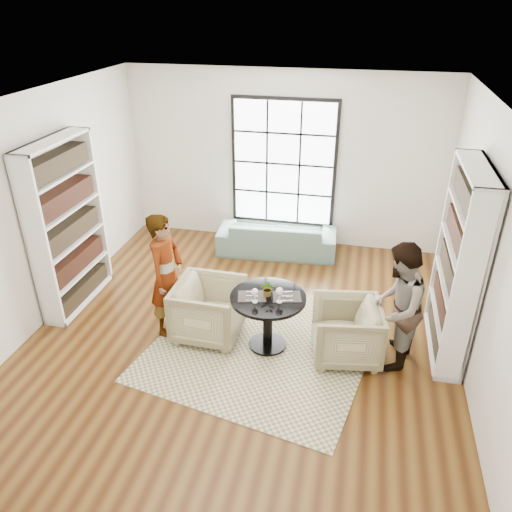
% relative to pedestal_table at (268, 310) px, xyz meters
% --- Properties ---
extents(ground, '(6.00, 6.00, 0.00)m').
position_rel_pedestal_table_xyz_m(ground, '(-0.37, 0.17, -0.54)').
color(ground, brown).
extents(room_shell, '(6.00, 6.01, 6.00)m').
position_rel_pedestal_table_xyz_m(room_shell, '(-0.37, 0.72, 0.71)').
color(room_shell, silver).
rests_on(room_shell, ground).
extents(rug, '(3.10, 3.10, 0.01)m').
position_rel_pedestal_table_xyz_m(rug, '(-0.07, -0.03, -0.54)').
color(rug, beige).
rests_on(rug, ground).
extents(pedestal_table, '(0.94, 0.94, 0.75)m').
position_rel_pedestal_table_xyz_m(pedestal_table, '(0.00, 0.00, 0.00)').
color(pedestal_table, black).
rests_on(pedestal_table, ground).
extents(sofa, '(2.08, 0.93, 0.59)m').
position_rel_pedestal_table_xyz_m(sofa, '(-0.37, 2.62, -0.25)').
color(sofa, gray).
rests_on(sofa, ground).
extents(armchair_left, '(0.88, 0.86, 0.78)m').
position_rel_pedestal_table_xyz_m(armchair_left, '(-0.79, 0.07, -0.15)').
color(armchair_left, '#B8B383').
rests_on(armchair_left, ground).
extents(armchair_right, '(0.94, 0.93, 0.75)m').
position_rel_pedestal_table_xyz_m(armchair_right, '(0.98, 0.01, -0.17)').
color(armchair_right, '#BAB885').
rests_on(armchair_right, ground).
extents(person_left, '(0.48, 0.66, 1.68)m').
position_rel_pedestal_table_xyz_m(person_left, '(-1.34, 0.07, 0.30)').
color(person_left, gray).
rests_on(person_left, ground).
extents(person_right, '(0.79, 0.91, 1.62)m').
position_rel_pedestal_table_xyz_m(person_right, '(1.53, 0.01, 0.26)').
color(person_right, gray).
rests_on(person_right, ground).
extents(placemat_left, '(0.39, 0.33, 0.01)m').
position_rel_pedestal_table_xyz_m(placemat_left, '(-0.19, -0.05, 0.21)').
color(placemat_left, '#262321').
rests_on(placemat_left, pedestal_table).
extents(placemat_right, '(0.39, 0.33, 0.01)m').
position_rel_pedestal_table_xyz_m(placemat_right, '(0.23, 0.04, 0.21)').
color(placemat_right, '#262321').
rests_on(placemat_right, pedestal_table).
extents(cutlery_left, '(0.19, 0.25, 0.01)m').
position_rel_pedestal_table_xyz_m(cutlery_left, '(-0.19, -0.05, 0.22)').
color(cutlery_left, silver).
rests_on(cutlery_left, placemat_left).
extents(cutlery_right, '(0.19, 0.25, 0.01)m').
position_rel_pedestal_table_xyz_m(cutlery_right, '(0.23, 0.04, 0.22)').
color(cutlery_right, silver).
rests_on(cutlery_right, placemat_right).
extents(wine_glass_left, '(0.08, 0.08, 0.18)m').
position_rel_pedestal_table_xyz_m(wine_glass_left, '(-0.13, -0.15, 0.34)').
color(wine_glass_left, silver).
rests_on(wine_glass_left, pedestal_table).
extents(wine_glass_right, '(0.09, 0.09, 0.20)m').
position_rel_pedestal_table_xyz_m(wine_glass_right, '(0.16, -0.09, 0.35)').
color(wine_glass_right, silver).
rests_on(wine_glass_right, pedestal_table).
extents(flower_centerpiece, '(0.18, 0.16, 0.20)m').
position_rel_pedestal_table_xyz_m(flower_centerpiece, '(-0.00, 0.02, 0.31)').
color(flower_centerpiece, gray).
rests_on(flower_centerpiece, pedestal_table).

